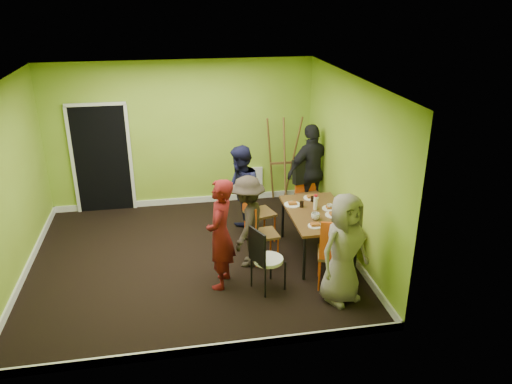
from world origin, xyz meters
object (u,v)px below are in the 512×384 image
orange_bottle (315,205)px  dining_table (318,215)px  easel (283,161)px  chair_left_far (255,208)px  chair_bentwood (264,256)px  person_standing (220,234)px  thermos (315,203)px  person_front_end (344,249)px  chair_front_end (334,250)px  person_left_near (248,222)px  chair_back_end (306,178)px  person_left_far (241,193)px  person_back_end (311,171)px  chair_left_near (259,229)px  blue_bottle (339,212)px

orange_bottle → dining_table: bearing=-91.0°
easel → chair_left_far: bearing=-118.6°
chair_bentwood → person_standing: bearing=-137.2°
thermos → person_front_end: person_front_end is taller
chair_front_end → easel: 3.11m
thermos → person_standing: size_ratio=0.14×
thermos → easel: bearing=91.5°
easel → person_left_near: 2.46m
chair_front_end → chair_back_end: bearing=101.0°
chair_front_end → easel: easel is taller
person_left_far → person_back_end: (1.40, 0.60, 0.08)m
chair_bentwood → orange_bottle: 1.45m
chair_left_near → person_left_near: bearing=-81.3°
dining_table → chair_back_end: (0.20, 1.37, 0.10)m
dining_table → chair_bentwood: chair_bentwood is taller
person_front_end → orange_bottle: bearing=65.4°
person_left_far → thermos: bearing=56.4°
thermos → person_left_near: bearing=-170.7°
chair_bentwood → thermos: (1.00, 0.94, 0.32)m
thermos → person_left_near: person_left_near is taller
person_left_far → person_back_end: bearing=115.6°
person_standing → blue_bottle: bearing=119.5°
person_standing → chair_back_end: bearing=157.3°
blue_bottle → person_standing: person_standing is taller
chair_back_end → easel: (-0.27, 0.76, 0.08)m
chair_front_end → person_front_end: size_ratio=0.70×
dining_table → easel: (-0.07, 2.13, 0.18)m
chair_left_near → person_standing: 0.90m
person_left_near → person_front_end: (1.10, -1.17, 0.06)m
chair_left_near → thermos: (0.93, 0.13, 0.31)m
chair_front_end → person_standing: person_standing is taller
person_standing → orange_bottle: bearing=135.1°
chair_back_end → person_left_near: person_left_near is taller
chair_back_end → thermos: chair_back_end is taller
person_front_end → easel: bearing=67.1°
chair_bentwood → easel: bearing=138.1°
chair_bentwood → person_left_far: size_ratio=0.61×
chair_bentwood → person_left_far: person_left_far is taller
person_back_end → person_front_end: bearing=62.7°
chair_left_far → person_standing: bearing=-46.5°
orange_bottle → person_left_near: person_left_near is taller
dining_table → chair_front_end: size_ratio=1.37×
easel → person_back_end: easel is taller
easel → person_back_end: 0.76m
chair_front_end → thermos: chair_front_end is taller
easel → person_back_end: (0.39, -0.65, 0.01)m
person_standing → person_left_near: 0.70m
chair_left_far → person_front_end: size_ratio=0.68×
chair_front_end → person_left_far: person_left_far is taller
blue_bottle → person_back_end: person_back_end is taller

